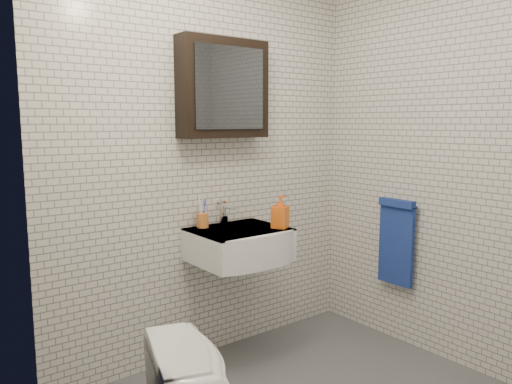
# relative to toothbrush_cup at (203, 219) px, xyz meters

# --- Properties ---
(room_shell) EXTENTS (2.22, 2.02, 2.51)m
(room_shell) POSITION_rel_toothbrush_cup_xyz_m (0.10, -0.94, 0.57)
(room_shell) COLOR silver
(room_shell) RESTS_ON ground
(washbasin) EXTENTS (0.55, 0.50, 0.20)m
(washbasin) POSITION_rel_toothbrush_cup_xyz_m (0.15, -0.21, -0.14)
(washbasin) COLOR white
(washbasin) RESTS_ON room_shell
(faucet) EXTENTS (0.06, 0.20, 0.15)m
(faucet) POSITION_rel_toothbrush_cup_xyz_m (0.15, -0.01, 0.02)
(faucet) COLOR silver
(faucet) RESTS_ON washbasin
(mirror_cabinet) EXTENTS (0.60, 0.15, 0.60)m
(mirror_cabinet) POSITION_rel_toothbrush_cup_xyz_m (0.15, -0.01, 0.80)
(mirror_cabinet) COLOR black
(mirror_cabinet) RESTS_ON room_shell
(towel_rail) EXTENTS (0.09, 0.30, 0.58)m
(towel_rail) POSITION_rel_toothbrush_cup_xyz_m (1.15, -0.59, -0.18)
(towel_rail) COLOR silver
(towel_rail) RESTS_ON room_shell
(toothbrush_cup) EXTENTS (0.09, 0.09, 0.20)m
(toothbrush_cup) POSITION_rel_toothbrush_cup_xyz_m (0.00, 0.00, 0.00)
(toothbrush_cup) COLOR #CB7432
(toothbrush_cup) RESTS_ON washbasin
(soap_bottle) EXTENTS (0.12, 0.13, 0.20)m
(soap_bottle) POSITION_rel_toothbrush_cup_xyz_m (0.37, -0.30, 0.05)
(soap_bottle) COLOR orange
(soap_bottle) RESTS_ON washbasin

